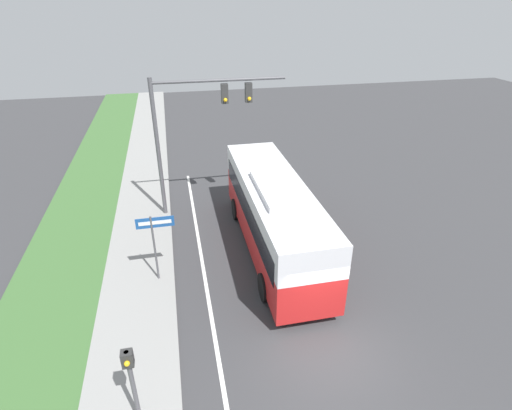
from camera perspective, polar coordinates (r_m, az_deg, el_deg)
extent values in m
plane|color=#38383A|center=(14.01, 10.45, -19.41)|extent=(80.00, 80.00, 0.00)
cube|color=gray|center=(13.41, -17.23, -22.92)|extent=(2.80, 80.00, 0.12)
cube|color=#3D6633|center=(14.22, -31.22, -22.98)|extent=(3.60, 80.00, 0.10)
cube|color=silver|center=(13.34, -5.19, -22.06)|extent=(0.14, 30.00, 0.01)
cube|color=red|center=(17.50, 2.53, -3.02)|extent=(2.41, 10.07, 1.57)
cube|color=silver|center=(16.81, 2.63, 1.15)|extent=(2.41, 10.07, 1.28)
cube|color=black|center=(17.01, 2.60, -0.18)|extent=(2.45, 9.27, 0.97)
cube|color=silver|center=(15.82, 3.38, 2.41)|extent=(1.69, 3.53, 0.24)
cylinder|color=black|center=(20.28, -2.90, -0.59)|extent=(0.28, 1.07, 1.07)
cylinder|color=black|center=(20.72, 3.41, 0.06)|extent=(0.28, 1.07, 1.07)
cylinder|color=black|center=(15.17, 1.20, -11.65)|extent=(0.28, 1.07, 1.07)
cylinder|color=black|center=(15.76, 9.53, -10.35)|extent=(0.28, 1.07, 1.07)
cylinder|color=#4C4C51|center=(19.97, -13.78, 7.41)|extent=(0.20, 0.20, 6.95)
cylinder|color=#4C4C51|center=(19.26, -5.22, 17.32)|extent=(6.23, 0.14, 0.14)
cube|color=#2D2D2D|center=(19.41, -4.51, 15.56)|extent=(0.32, 0.28, 0.90)
sphere|color=yellow|center=(19.29, -4.40, 14.74)|extent=(0.18, 0.18, 0.18)
cube|color=#2D2D2D|center=(19.60, -1.07, 15.76)|extent=(0.32, 0.28, 0.90)
sphere|color=yellow|center=(19.48, -0.96, 14.94)|extent=(0.18, 0.18, 0.18)
cylinder|color=#4C4C51|center=(11.51, -17.01, -23.98)|extent=(0.12, 0.12, 2.72)
cube|color=#2D2D2D|center=(10.66, -17.91, -20.15)|extent=(0.28, 0.24, 0.44)
sphere|color=yellow|center=(10.56, -17.96, -20.75)|extent=(0.14, 0.14, 0.14)
cylinder|color=#4C4C51|center=(15.95, -14.24, -6.24)|extent=(0.08, 0.08, 2.94)
cube|color=#19478C|center=(15.31, -14.23, -2.43)|extent=(1.41, 0.03, 0.42)
cube|color=white|center=(15.29, -14.24, -2.47)|extent=(1.20, 0.01, 0.15)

